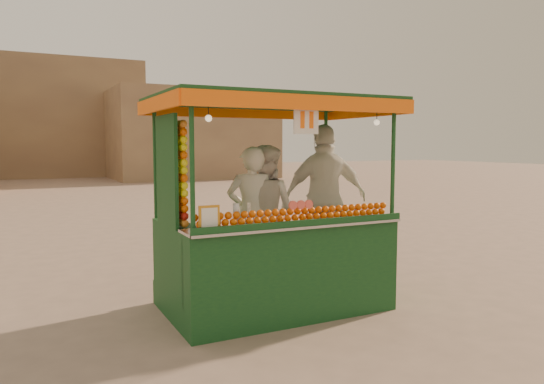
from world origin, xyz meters
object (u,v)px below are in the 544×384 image
juice_cart (271,243)px  vendor_middle (264,211)px  vendor_right (325,198)px  vendor_left (251,214)px

juice_cart → vendor_middle: juice_cart is taller
juice_cart → vendor_middle: (0.12, 0.43, 0.30)m
vendor_right → vendor_left: bearing=12.8°
vendor_left → vendor_right: size_ratio=0.85×
juice_cart → vendor_left: juice_cart is taller
vendor_middle → vendor_right: vendor_right is taller
vendor_left → juice_cart: bearing=123.4°
juice_cart → vendor_right: (0.94, 0.34, 0.44)m
vendor_left → vendor_middle: bearing=-139.8°
juice_cart → vendor_middle: size_ratio=1.66×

